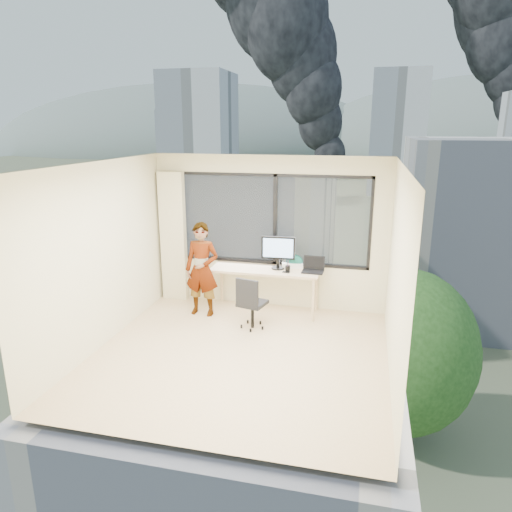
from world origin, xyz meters
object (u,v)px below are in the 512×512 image
(desk, at_px, (265,290))
(game_console, at_px, (292,264))
(handbag, at_px, (294,261))
(chair, at_px, (252,302))
(laptop, at_px, (313,266))
(person, at_px, (202,269))
(monitor, at_px, (278,252))

(desk, xyz_separation_m, game_console, (0.42, 0.24, 0.42))
(handbag, bearing_deg, chair, -105.41)
(game_console, bearing_deg, desk, -163.48)
(chair, height_order, laptop, laptop)
(person, xyz_separation_m, handbag, (1.45, 0.57, 0.08))
(game_console, bearing_deg, monitor, -152.10)
(chair, bearing_deg, person, 173.74)
(chair, xyz_separation_m, game_console, (0.46, 0.97, 0.36))
(desk, bearing_deg, chair, -93.08)
(game_console, bearing_deg, person, -169.26)
(game_console, height_order, handbag, handbag)
(desk, distance_m, laptop, 0.94)
(desk, xyz_separation_m, handbag, (0.46, 0.19, 0.49))
(laptop, bearing_deg, person, -166.38)
(person, xyz_separation_m, game_console, (1.40, 0.61, 0.01))
(person, height_order, monitor, person)
(person, distance_m, handbag, 1.56)
(chair, height_order, game_console, chair)
(chair, relative_size, game_console, 2.51)
(laptop, bearing_deg, monitor, 175.40)
(monitor, bearing_deg, laptop, -9.56)
(person, bearing_deg, desk, 23.11)
(monitor, xyz_separation_m, handbag, (0.26, 0.14, -0.17))
(chair, xyz_separation_m, handbag, (0.50, 0.92, 0.43))
(game_console, relative_size, laptop, 0.93)
(monitor, distance_m, laptop, 0.62)
(chair, height_order, handbag, handbag)
(desk, bearing_deg, handbag, 22.50)
(desk, relative_size, person, 1.15)
(laptop, bearing_deg, desk, -178.96)
(laptop, bearing_deg, handbag, 150.34)
(game_console, height_order, laptop, laptop)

